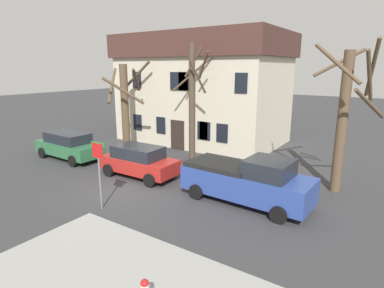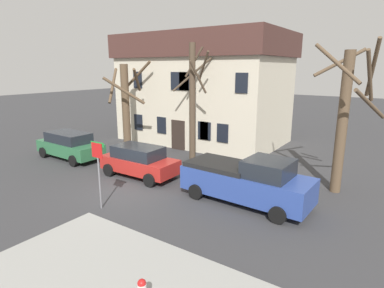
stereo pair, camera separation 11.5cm
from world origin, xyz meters
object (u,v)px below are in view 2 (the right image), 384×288
tree_bare_mid (193,99)px  pickup_truck_blue (247,180)px  tree_bare_far (345,115)px  building_main (203,88)px  tree_bare_near (126,103)px  car_red_wagon (139,161)px  street_sign_pole (98,163)px  car_green_wagon (70,145)px

tree_bare_mid → pickup_truck_blue: (5.49, -3.98, -2.82)m
tree_bare_mid → tree_bare_far: size_ratio=1.03×
building_main → tree_bare_near: (-2.80, -5.55, -0.85)m
car_red_wagon → pickup_truck_blue: 6.15m
building_main → pickup_truck_blue: bearing=-48.8°
tree_bare_far → car_red_wagon: (-9.17, -3.63, -2.79)m
tree_bare_far → pickup_truck_blue: 5.33m
tree_bare_far → car_red_wagon: bearing=-158.4°
pickup_truck_blue → tree_bare_near: bearing=161.3°
tree_bare_near → street_sign_pole: size_ratio=2.18×
tree_bare_mid → pickup_truck_blue: bearing=-36.0°
tree_bare_far → pickup_truck_blue: tree_bare_far is taller
car_green_wagon → pickup_truck_blue: bearing=0.5°
car_green_wagon → car_red_wagon: bearing=-0.2°
car_green_wagon → pickup_truck_blue: pickup_truck_blue is taller
tree_bare_far → car_green_wagon: bearing=-166.7°
building_main → tree_bare_near: 6.28m
tree_bare_mid → tree_bare_near: bearing=-176.8°
building_main → street_sign_pole: size_ratio=4.44×
tree_bare_near → street_sign_pole: (6.18, -7.63, -1.31)m
tree_bare_near → car_green_wagon: size_ratio=1.28×
tree_bare_near → car_red_wagon: tree_bare_near is taller
pickup_truck_blue → street_sign_pole: street_sign_pole is taller
tree_bare_near → tree_bare_far: (13.91, -0.18, 0.37)m
car_green_wagon → building_main: bearing=66.1°
car_green_wagon → tree_bare_far: bearing=13.3°
car_red_wagon → street_sign_pole: 4.23m
building_main → car_red_wagon: (1.93, -9.36, -3.27)m
tree_bare_far → street_sign_pole: (-7.73, -7.45, -1.68)m
building_main → tree_bare_near: bearing=-116.8°
building_main → street_sign_pole: 13.78m
tree_bare_mid → car_red_wagon: bearing=-99.1°
building_main → pickup_truck_blue: building_main is taller
tree_bare_near → tree_bare_far: 13.91m
tree_bare_near → car_red_wagon: (4.73, -3.81, -2.42)m
pickup_truck_blue → street_sign_pole: bearing=-140.0°
building_main → car_red_wagon: building_main is taller
building_main → tree_bare_far: bearing=-27.3°
tree_bare_mid → tree_bare_far: bearing=-3.3°
tree_bare_far → car_green_wagon: tree_bare_far is taller
tree_bare_mid → car_green_wagon: bearing=-148.7°
building_main → car_green_wagon: building_main is taller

